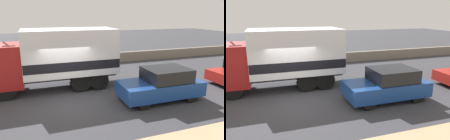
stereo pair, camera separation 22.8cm
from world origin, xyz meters
The scene contains 4 objects.
ground_plane centered at (0.00, 0.00, 0.00)m, with size 80.00×80.00×0.00m, color #38383D.
stone_wall_backdrop centered at (0.00, 7.46, 0.42)m, with size 60.00×0.35×0.83m.
box_truck centered at (-0.21, 2.15, 1.84)m, with size 6.81×2.60×3.34m.
car_hatchback centered at (4.32, -1.25, 0.78)m, with size 4.07×1.88×1.58m.
Camera 1 is at (-1.41, -10.07, 4.21)m, focal length 35.00 mm.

